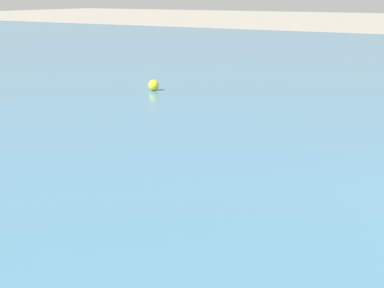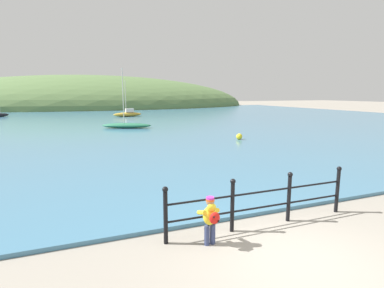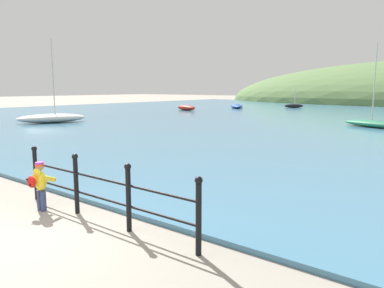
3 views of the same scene
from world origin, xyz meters
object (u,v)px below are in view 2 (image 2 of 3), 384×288
(boat_red_dinghy, at_px, (128,114))
(boat_twin_mast, at_px, (127,125))
(child_in_coat, at_px, (210,216))
(mooring_buoy, at_px, (239,137))

(boat_red_dinghy, bearing_deg, boat_twin_mast, -99.72)
(child_in_coat, xyz_separation_m, mooring_buoy, (7.31, 11.46, -0.31))
(child_in_coat, bearing_deg, boat_red_dinghy, 83.49)
(boat_twin_mast, relative_size, mooring_buoy, 12.89)
(boat_red_dinghy, relative_size, boat_twin_mast, 0.90)
(child_in_coat, distance_m, mooring_buoy, 13.60)
(mooring_buoy, bearing_deg, boat_red_dinghy, 99.03)
(child_in_coat, height_order, boat_red_dinghy, boat_red_dinghy)
(child_in_coat, bearing_deg, boat_twin_mast, 85.52)
(boat_twin_mast, bearing_deg, child_in_coat, -94.48)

